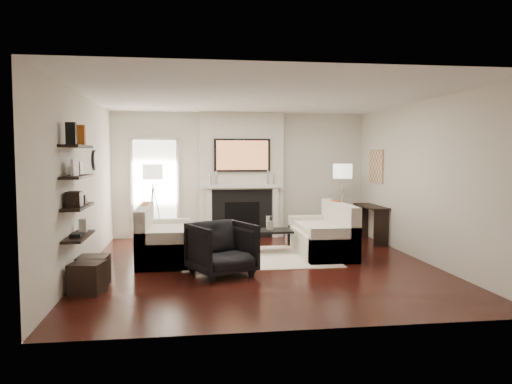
{
  "coord_description": "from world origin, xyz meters",
  "views": [
    {
      "loc": [
        -1.19,
        -7.86,
        1.79
      ],
      "look_at": [
        0.0,
        0.6,
        1.15
      ],
      "focal_mm": 35.0,
      "sensor_mm": 36.0,
      "label": 1
    }
  ],
  "objects": [
    {
      "name": "coffee_leg_nw",
      "position": [
        -0.33,
        0.83,
        0.19
      ],
      "size": [
        0.02,
        0.02,
        0.38
      ],
      "primitive_type": "cylinder",
      "color": "silver",
      "rests_on": "floor"
    },
    {
      "name": "pillow_left_charcoal",
      "position": [
        -1.9,
        0.37,
        0.72
      ],
      "size": [
        0.1,
        0.4,
        0.4
      ],
      "primitive_type": "cube",
      "color": "black",
      "rests_on": "loveseat_left_cushion"
    },
    {
      "name": "clock_rim",
      "position": [
        -2.73,
        0.9,
        1.7
      ],
      "size": [
        0.04,
        0.34,
        0.34
      ],
      "primitive_type": "cylinder",
      "rotation": [
        0.0,
        1.57,
        0.0
      ],
      "color": "black",
      "rests_on": "wall_left"
    },
    {
      "name": "loveseat_left_base",
      "position": [
        -1.57,
        0.67,
        0.21
      ],
      "size": [
        0.85,
        1.8,
        0.42
      ],
      "primitive_type": "cube",
      "color": "beige",
      "rests_on": "floor"
    },
    {
      "name": "lamp_right_leg_b",
      "position": [
        2.0,
        2.28,
        0.6
      ],
      "size": [
        0.14,
        0.22,
        1.23
      ],
      "primitive_type": "cylinder",
      "rotation": [
        0.18,
        0.0,
        0.52
      ],
      "color": "silver",
      "rests_on": "floor"
    },
    {
      "name": "decor_frame_a",
      "position": [
        -2.62,
        -1.14,
        1.63
      ],
      "size": [
        0.04,
        0.3,
        0.22
      ],
      "primitive_type": "cube",
      "color": "white",
      "rests_on": "shelf_upper"
    },
    {
      "name": "door_trim_l",
      "position": [
        -2.33,
        2.96,
        1.05
      ],
      "size": [
        0.06,
        0.06,
        2.16
      ],
      "primitive_type": "cube",
      "color": "white",
      "rests_on": "floor"
    },
    {
      "name": "tv_body",
      "position": [
        0.0,
        2.71,
        1.78
      ],
      "size": [
        1.2,
        0.06,
        0.7
      ],
      "primitive_type": "cube",
      "color": "black",
      "rests_on": "chimney_breast"
    },
    {
      "name": "lamp_left_leg_c",
      "position": [
        -1.91,
        2.17,
        0.6
      ],
      "size": [
        0.14,
        0.22,
        1.23
      ],
      "primitive_type": "cylinder",
      "rotation": [
        0.18,
        0.0,
        2.62
      ],
      "color": "silver",
      "rests_on": "floor"
    },
    {
      "name": "rug",
      "position": [
        0.03,
        0.65,
        0.01
      ],
      "size": [
        2.6,
        2.0,
        0.01
      ],
      "primitive_type": "cube",
      "color": "beige",
      "rests_on": "floor"
    },
    {
      "name": "hallway_panel",
      "position": [
        -1.85,
        2.98,
        1.05
      ],
      "size": [
        0.9,
        0.02,
        2.1
      ],
      "primitive_type": "cube",
      "color": "white",
      "rests_on": "floor"
    },
    {
      "name": "loveseat_right_cushion",
      "position": [
        1.17,
        0.77,
        0.47
      ],
      "size": [
        0.63,
        1.44,
        0.1
      ],
      "primitive_type": "cube",
      "color": "beige",
      "rests_on": "loveseat_right_base"
    },
    {
      "name": "loveseat_left_arm_s",
      "position": [
        -1.57,
        1.48,
        0.3
      ],
      "size": [
        0.85,
        0.18,
        0.6
      ],
      "primitive_type": "cube",
      "color": "beige",
      "rests_on": "floor"
    },
    {
      "name": "lamp_left_leg_b",
      "position": [
        -1.91,
        2.36,
        0.6
      ],
      "size": [
        0.14,
        0.22,
        1.23
      ],
      "primitive_type": "cylinder",
      "rotation": [
        0.18,
        0.0,
        0.52
      ],
      "color": "silver",
      "rests_on": "floor"
    },
    {
      "name": "clock_face",
      "position": [
        -2.71,
        0.9,
        1.7
      ],
      "size": [
        0.01,
        0.29,
        0.29
      ],
      "primitive_type": "cylinder",
      "rotation": [
        0.0,
        1.57,
        0.0
      ],
      "color": "white",
      "rests_on": "clock_rim"
    },
    {
      "name": "candlestick_r_tall",
      "position": [
        0.55,
        2.7,
        1.3
      ],
      "size": [
        0.04,
        0.04,
        0.3
      ],
      "primitive_type": "cylinder",
      "color": "silver",
      "rests_on": "mantel_shelf"
    },
    {
      "name": "shelf_upper",
      "position": [
        -2.62,
        -1.0,
        1.5
      ],
      "size": [
        0.25,
        1.0,
        0.04
      ],
      "primitive_type": "cube",
      "color": "black",
      "rests_on": "wall_left"
    },
    {
      "name": "candlestick_r_short",
      "position": [
        0.68,
        2.7,
        1.27
      ],
      "size": [
        0.04,
        0.04,
        0.24
      ],
      "primitive_type": "cylinder",
      "color": "silver",
      "rests_on": "mantel_shelf"
    },
    {
      "name": "pillow_right_orange",
      "position": [
        1.55,
        1.07,
        0.73
      ],
      "size": [
        0.1,
        0.42,
        0.42
      ],
      "primitive_type": "cube",
      "color": "#A75214",
      "rests_on": "loveseat_right_cushion"
    },
    {
      "name": "ottoman_far",
      "position": [
        -2.47,
        -1.27,
        0.2
      ],
      "size": [
        0.47,
        0.47,
        0.4
      ],
      "primitive_type": "cube",
      "rotation": [
        0.0,
        0.0,
        -0.2
      ],
      "color": "black",
      "rests_on": "floor"
    },
    {
      "name": "ottoman_near",
      "position": [
        -2.47,
        -0.85,
        0.2
      ],
      "size": [
        0.42,
        0.42,
        0.4
      ],
      "primitive_type": "cube",
      "rotation": [
        0.0,
        0.0,
        -0.06
      ],
      "color": "black",
      "rests_on": "floor"
    },
    {
      "name": "door_trim_r",
      "position": [
        -1.37,
        2.96,
        1.05
      ],
      "size": [
        0.06,
        0.06,
        2.16
      ],
      "primitive_type": "cube",
      "color": "white",
      "rests_on": "floor"
    },
    {
      "name": "loveseat_left_back",
      "position": [
        -1.9,
        0.67,
        0.53
      ],
      "size": [
        0.18,
        1.8,
        0.8
      ],
      "primitive_type": "cube",
      "color": "beige",
      "rests_on": "floor"
    },
    {
      "name": "coffee_leg_sw",
      "position": [
        -0.33,
        1.27,
        0.19
      ],
      "size": [
        0.02,
        0.02,
        0.38
      ],
      "primitive_type": "cylinder",
      "color": "silver",
      "rests_on": "floor"
    },
    {
      "name": "lamp_left_shade",
      "position": [
        -1.85,
        2.27,
        1.45
      ],
      "size": [
        0.4,
        0.4,
        0.3
      ],
      "primitive_type": "cylinder",
      "color": "white",
      "rests_on": "lamp_left_post"
    },
    {
      "name": "mantel_shelf",
      "position": [
        0.0,
        2.69,
        1.12
      ],
      "size": [
        1.7,
        0.18,
        0.07
      ],
      "primitive_type": "cube",
      "color": "white",
      "rests_on": "chimney_breast"
    },
    {
      "name": "shelf_bottom",
      "position": [
        -2.62,
        -1.0,
        0.7
      ],
      "size": [
        0.25,
        1.0,
        0.03
      ],
      "primitive_type": "cube",
      "color": "black",
      "rests_on": "wall_left"
    },
    {
      "name": "fireplace_surround",
      "position": [
        0.0,
        2.74,
        0.52
      ],
      "size": [
        1.3,
        0.02,
        1.04
      ],
      "primitive_type": "cube",
      "color": "black",
      "rests_on": "floor"
    },
    {
      "name": "lamp_left_post",
      "position": [
        -1.85,
        2.27,
        0.6
      ],
      "size": [
        0.02,
        0.02,
        1.2
      ],
      "primitive_type": "cylinder",
      "color": "silver",
      "rests_on": "floor"
    },
    {
      "name": "coffee_table",
      "position": [
        0.17,
        1.05,
        0.4
      ],
      "size": [
        1.1,
        0.55,
        0.04
      ],
      "primitive_type": "cube",
      "color": "black",
      "rests_on": "floor"
    },
    {
      "name": "console_leg_s",
      "position": [
        2.57,
        2.44,
        0.35
      ],
      "size": [
        0.3,
        0.04,
        0.71
      ],
      "primitive_type": "cube",
      "color": "black",
      "rests_on": "floor"
    },
    {
      "name": "loveseat_left_arm_n",
      "position": [
        -1.57,
        -0.14,
        0.3
      ],
      "size": [
        0.85,
        0.18,
        0.6
      ],
      "primitive_type": "cube",
      "color": "beige",
      "rests_on": "floor"
    },
    {
      "name": "shelf_top",
      "position": [
        -2.62,
        -1.0,
        1.9
      ],
      "size": [
        0.25,
        1.0,
        0.04
      ],
      "primitive_type": "cube",
      "color": "black",
      "rests_on": "wall_left"
    },
    {
      "name": "coffee_leg_se",
      "position": [
        0.67,
        1.27,
        0.19
      ],
      "size": [
        0.02,
        0.02,
        0.38
      ],
      "primitive_type": "cylinder",
      "color": "silver",
      "rests_on": "floor"
    },
    {
      "name": "loveseat_right_back",
      "position": [
        1.55,
        0.77,
        0.53
      ],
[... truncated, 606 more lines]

